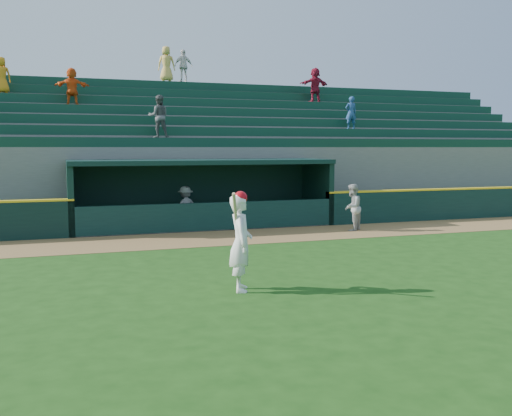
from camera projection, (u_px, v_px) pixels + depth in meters
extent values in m
plane|color=#1A4210|center=(277.00, 268.00, 13.72)|extent=(120.00, 120.00, 0.00)
cube|color=olive|center=(223.00, 238.00, 18.33)|extent=(40.00, 3.00, 0.01)
cube|color=black|center=(496.00, 203.00, 23.75)|extent=(15.50, 0.30, 1.20)
cube|color=yellow|center=(496.00, 188.00, 23.68)|extent=(15.50, 0.32, 0.06)
imported|color=#A6A6A1|center=(352.00, 207.00, 19.84)|extent=(1.01, 0.99, 1.64)
imported|color=#9D9D98|center=(186.00, 207.00, 20.65)|extent=(1.09, 0.80, 1.50)
cube|color=slate|center=(203.00, 226.00, 20.97)|extent=(9.00, 2.60, 0.04)
cube|color=black|center=(70.00, 199.00, 19.37)|extent=(0.20, 2.60, 2.30)
cube|color=black|center=(317.00, 192.00, 22.32)|extent=(0.20, 2.60, 2.30)
cube|color=black|center=(195.00, 193.00, 22.07)|extent=(9.40, 0.20, 2.30)
cube|color=black|center=(202.00, 162.00, 20.72)|extent=(9.40, 2.80, 0.16)
cube|color=black|center=(211.00, 217.00, 19.77)|extent=(9.00, 0.16, 1.00)
cube|color=brown|center=(198.00, 217.00, 21.70)|extent=(8.40, 0.45, 0.10)
cube|color=slate|center=(192.00, 184.00, 22.53)|extent=(34.00, 0.85, 2.91)
cube|color=#0F3828|center=(192.00, 143.00, 22.25)|extent=(34.00, 0.60, 0.36)
cube|color=slate|center=(187.00, 177.00, 23.31)|extent=(34.00, 0.85, 3.36)
cube|color=#0F3828|center=(187.00, 132.00, 23.00)|extent=(34.00, 0.60, 0.36)
cube|color=slate|center=(183.00, 171.00, 24.09)|extent=(34.00, 0.85, 3.81)
cube|color=#0F3828|center=(183.00, 121.00, 23.75)|extent=(34.00, 0.60, 0.36)
cube|color=slate|center=(179.00, 165.00, 24.86)|extent=(34.00, 0.85, 4.26)
cube|color=#0F3828|center=(179.00, 112.00, 24.51)|extent=(34.00, 0.60, 0.36)
cube|color=slate|center=(175.00, 160.00, 25.64)|extent=(34.00, 0.85, 4.71)
cube|color=#0F3828|center=(175.00, 102.00, 25.26)|extent=(34.00, 0.60, 0.36)
cube|color=slate|center=(172.00, 154.00, 26.42)|extent=(34.00, 0.85, 5.16)
cube|color=#0F3828|center=(171.00, 94.00, 26.01)|extent=(34.00, 0.60, 0.36)
cube|color=slate|center=(168.00, 149.00, 27.19)|extent=(34.00, 0.85, 5.61)
cube|color=#0F3828|center=(168.00, 86.00, 26.77)|extent=(34.00, 0.60, 0.36)
cube|color=slate|center=(166.00, 149.00, 27.73)|extent=(34.50, 0.30, 5.61)
imported|color=orange|center=(2.00, 75.00, 22.94)|extent=(0.80, 0.62, 1.45)
imported|color=silver|center=(184.00, 66.00, 26.93)|extent=(0.95, 0.52, 1.54)
imported|color=maroon|center=(315.00, 85.00, 27.36)|extent=(1.56, 0.64, 1.63)
imported|color=navy|center=(351.00, 113.00, 25.30)|extent=(0.55, 0.39, 1.43)
imported|color=#545454|center=(159.00, 116.00, 21.76)|extent=(0.84, 0.69, 1.62)
imported|color=#E1B34F|center=(166.00, 64.00, 26.67)|extent=(0.90, 0.69, 1.64)
imported|color=#EB5B1A|center=(72.00, 86.00, 23.04)|extent=(1.39, 0.50, 1.48)
imported|color=white|center=(241.00, 243.00, 11.49)|extent=(0.62, 0.81, 1.96)
sphere|color=red|center=(241.00, 198.00, 11.39)|extent=(0.27, 0.27, 0.27)
cylinder|color=tan|center=(235.00, 211.00, 11.15)|extent=(0.26, 0.48, 0.76)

